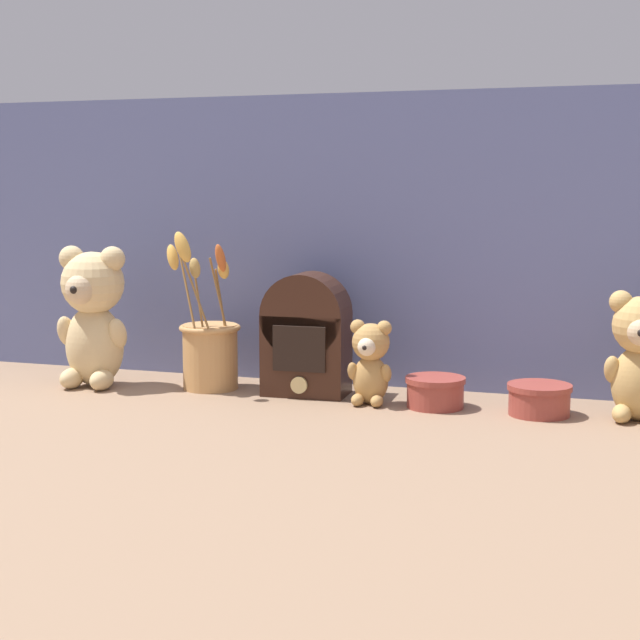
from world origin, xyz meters
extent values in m
plane|color=#8E7056|center=(0.00, 0.00, 0.00)|extent=(4.00, 4.00, 0.00)
cube|color=slate|center=(0.00, 0.17, 0.28)|extent=(1.64, 0.02, 0.56)
ellipsoid|color=#DBBC84|center=(-0.45, -0.01, 0.08)|extent=(0.12, 0.10, 0.16)
sphere|color=#DBBC84|center=(-0.45, -0.01, 0.20)|extent=(0.12, 0.12, 0.12)
sphere|color=#D1B289|center=(-0.45, -0.05, 0.19)|extent=(0.06, 0.06, 0.06)
sphere|color=black|center=(-0.45, -0.08, 0.20)|extent=(0.02, 0.02, 0.02)
sphere|color=#DBBC84|center=(-0.41, -0.01, 0.25)|extent=(0.05, 0.05, 0.05)
sphere|color=#DBBC84|center=(-0.50, -0.01, 0.25)|extent=(0.05, 0.05, 0.05)
ellipsoid|color=#DBBC84|center=(-0.40, -0.02, 0.11)|extent=(0.04, 0.06, 0.07)
ellipsoid|color=#DBBC84|center=(-0.51, -0.02, 0.11)|extent=(0.04, 0.06, 0.07)
ellipsoid|color=#DBBC84|center=(-0.42, -0.04, 0.02)|extent=(0.04, 0.06, 0.04)
ellipsoid|color=#DBBC84|center=(-0.48, -0.05, 0.02)|extent=(0.04, 0.06, 0.04)
ellipsoid|color=tan|center=(0.56, 0.02, 0.06)|extent=(0.09, 0.08, 0.13)
sphere|color=tan|center=(0.52, 0.02, 0.20)|extent=(0.04, 0.04, 0.04)
ellipsoid|color=tan|center=(0.51, 0.01, 0.08)|extent=(0.03, 0.04, 0.06)
ellipsoid|color=tan|center=(0.53, -0.01, 0.02)|extent=(0.03, 0.05, 0.03)
ellipsoid|color=tan|center=(0.10, 0.00, 0.04)|extent=(0.06, 0.05, 0.09)
sphere|color=tan|center=(0.10, 0.00, 0.11)|extent=(0.07, 0.07, 0.07)
sphere|color=beige|center=(0.10, -0.03, 0.11)|extent=(0.03, 0.03, 0.03)
sphere|color=black|center=(0.10, -0.04, 0.11)|extent=(0.01, 0.01, 0.01)
sphere|color=tan|center=(0.13, 0.00, 0.14)|extent=(0.03, 0.03, 0.03)
sphere|color=tan|center=(0.08, 0.00, 0.14)|extent=(0.03, 0.03, 0.03)
ellipsoid|color=tan|center=(0.13, -0.01, 0.06)|extent=(0.02, 0.03, 0.04)
ellipsoid|color=tan|center=(0.07, -0.01, 0.06)|extent=(0.02, 0.03, 0.04)
ellipsoid|color=tan|center=(0.12, -0.02, 0.01)|extent=(0.02, 0.04, 0.02)
ellipsoid|color=tan|center=(0.08, -0.02, 0.01)|extent=(0.02, 0.04, 0.02)
cylinder|color=tan|center=(-0.23, 0.04, 0.06)|extent=(0.11, 0.11, 0.12)
torus|color=tan|center=(-0.23, 0.04, 0.12)|extent=(0.12, 0.12, 0.01)
cylinder|color=olive|center=(-0.20, 0.02, 0.18)|extent=(0.01, 0.02, 0.11)
ellipsoid|color=gold|center=(-0.19, 0.02, 0.23)|extent=(0.03, 0.03, 0.04)
cylinder|color=olive|center=(-0.24, 0.01, 0.18)|extent=(0.02, 0.01, 0.11)
ellipsoid|color=tan|center=(-0.24, 0.00, 0.24)|extent=(0.03, 0.03, 0.04)
cylinder|color=olive|center=(-0.26, 0.00, 0.19)|extent=(0.05, 0.04, 0.13)
ellipsoid|color=gold|center=(-0.27, -0.02, 0.26)|extent=(0.04, 0.04, 0.05)
cylinder|color=olive|center=(-0.20, 0.01, 0.19)|extent=(0.03, 0.03, 0.13)
ellipsoid|color=#C65B28|center=(-0.19, 0.00, 0.26)|extent=(0.03, 0.03, 0.06)
cylinder|color=olive|center=(-0.23, -0.02, 0.20)|extent=(0.07, 0.01, 0.15)
ellipsoid|color=gold|center=(-0.24, -0.05, 0.28)|extent=(0.05, 0.03, 0.06)
cube|color=#381E14|center=(-0.03, 0.04, 0.08)|extent=(0.16, 0.10, 0.15)
cylinder|color=#381E14|center=(-0.03, 0.04, 0.15)|extent=(0.16, 0.10, 0.15)
cube|color=black|center=(-0.03, -0.01, 0.09)|extent=(0.10, 0.01, 0.08)
cylinder|color=#D6BC7A|center=(-0.03, -0.01, 0.03)|extent=(0.03, 0.01, 0.03)
cylinder|color=#993D33|center=(0.40, 0.01, 0.02)|extent=(0.10, 0.10, 0.04)
cylinder|color=#993D33|center=(0.40, 0.01, 0.05)|extent=(0.11, 0.11, 0.01)
cylinder|color=#993D33|center=(0.22, 0.01, 0.02)|extent=(0.10, 0.10, 0.04)
cylinder|color=#993D33|center=(0.22, 0.01, 0.05)|extent=(0.11, 0.11, 0.01)
camera|label=1|loc=(0.55, -1.66, 0.39)|focal=55.00mm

